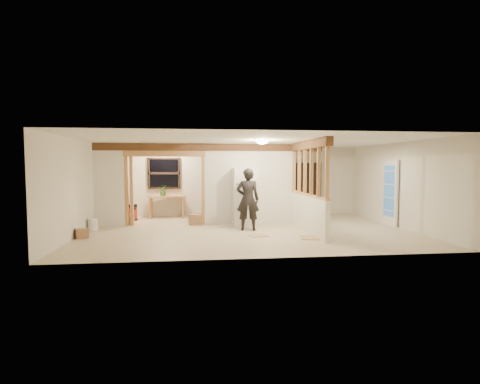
{
  "coord_description": "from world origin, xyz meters",
  "views": [
    {
      "loc": [
        -1.44,
        -10.38,
        1.81
      ],
      "look_at": [
        -0.19,
        0.4,
        1.05
      ],
      "focal_mm": 28.0,
      "sensor_mm": 36.0,
      "label": 1
    }
  ],
  "objects": [
    {
      "name": "french_door",
      "position": [
        4.42,
        0.4,
        1.0
      ],
      "size": [
        0.12,
        0.86,
        2.0
      ],
      "primitive_type": "cube",
      "color": "white",
      "rests_on": "floor"
    },
    {
      "name": "box_util_b",
      "position": [
        -3.64,
        1.49,
        0.15
      ],
      "size": [
        0.33,
        0.33,
        0.29
      ],
      "primitive_type": "cube",
      "rotation": [
        0.0,
        0.0,
        0.04
      ],
      "color": "#9E724C",
      "rests_on": "floor"
    },
    {
      "name": "header_beam_right",
      "position": [
        1.6,
        -0.4,
        2.38
      ],
      "size": [
        0.18,
        3.3,
        0.22
      ],
      "primitive_type": "cube",
      "color": "brown",
      "rests_on": "ceiling"
    },
    {
      "name": "stud_partition",
      "position": [
        1.6,
        -0.4,
        1.66
      ],
      "size": [
        0.14,
        3.2,
        1.32
      ],
      "primitive_type": "cube",
      "color": "tan",
      "rests_on": "pony_wall"
    },
    {
      "name": "potted_plant",
      "position": [
        -2.6,
        2.83,
        0.96
      ],
      "size": [
        0.38,
        0.34,
        0.38
      ],
      "primitive_type": "imported",
      "rotation": [
        0.0,
        0.0,
        -0.14
      ],
      "color": "#286A2A",
      "rests_on": "work_table"
    },
    {
      "name": "work_table",
      "position": [
        -2.48,
        2.9,
        0.38
      ],
      "size": [
        1.32,
        0.85,
        0.77
      ],
      "primitive_type": "cube",
      "rotation": [
        0.0,
        0.0,
        0.21
      ],
      "color": "tan",
      "rests_on": "floor"
    },
    {
      "name": "window_back",
      "position": [
        -2.6,
        3.17,
        1.55
      ],
      "size": [
        1.12,
        0.1,
        1.1
      ],
      "primitive_type": "cube",
      "color": "black",
      "rests_on": "wall_back"
    },
    {
      "name": "bucket",
      "position": [
        -4.34,
        0.39,
        0.17
      ],
      "size": [
        0.29,
        0.29,
        0.33
      ],
      "primitive_type": "cylinder",
      "rotation": [
        0.0,
        0.0,
        0.11
      ],
      "color": "white",
      "rests_on": "floor"
    },
    {
      "name": "box_util_a",
      "position": [
        -1.48,
        1.16,
        0.16
      ],
      "size": [
        0.44,
        0.4,
        0.32
      ],
      "primitive_type": "cube",
      "rotation": [
        0.0,
        0.0,
        -0.24
      ],
      "color": "#9E724C",
      "rests_on": "floor"
    },
    {
      "name": "ceiling_dome_util",
      "position": [
        -2.5,
        2.3,
        2.48
      ],
      "size": [
        0.32,
        0.32,
        0.14
      ],
      "primitive_type": "ellipsoid",
      "color": "#FFEABF",
      "rests_on": "ceiling"
    },
    {
      "name": "wall_front",
      "position": [
        0.0,
        -3.25,
        1.25
      ],
      "size": [
        9.0,
        0.01,
        2.5
      ],
      "primitive_type": "cube",
      "color": "silver",
      "rests_on": "floor"
    },
    {
      "name": "floor_panel_far",
      "position": [
        0.12,
        -0.92,
        0.01
      ],
      "size": [
        0.53,
        0.46,
        0.01
      ],
      "primitive_type": "cube",
      "rotation": [
        0.0,
        0.0,
        0.25
      ],
      "color": "tan",
      "rests_on": "floor"
    },
    {
      "name": "wall_left",
      "position": [
        -4.5,
        0.0,
        1.25
      ],
      "size": [
        0.01,
        6.5,
        2.5
      ],
      "primitive_type": "cube",
      "color": "silver",
      "rests_on": "floor"
    },
    {
      "name": "doorway_frame",
      "position": [
        -2.4,
        1.2,
        1.1
      ],
      "size": [
        2.46,
        0.14,
        2.2
      ],
      "primitive_type": "cube",
      "color": "tan",
      "rests_on": "floor"
    },
    {
      "name": "floor_panel_near",
      "position": [
        1.46,
        -1.35,
        0.01
      ],
      "size": [
        0.71,
        0.71,
        0.02
      ],
      "primitive_type": "cube",
      "rotation": [
        0.0,
        0.0,
        -0.21
      ],
      "color": "tan",
      "rests_on": "floor"
    },
    {
      "name": "wall_back",
      "position": [
        0.0,
        3.25,
        1.25
      ],
      "size": [
        9.0,
        0.01,
        2.5
      ],
      "primitive_type": "cube",
      "color": "silver",
      "rests_on": "floor"
    },
    {
      "name": "partition_left_stub",
      "position": [
        -4.05,
        1.2,
        1.25
      ],
      "size": [
        0.9,
        0.12,
        2.5
      ],
      "primitive_type": "cube",
      "color": "white",
      "rests_on": "floor"
    },
    {
      "name": "bookshelf",
      "position": [
        2.61,
        3.02,
        0.96
      ],
      "size": [
        0.96,
        0.32,
        1.93
      ],
      "primitive_type": "cube",
      "color": "black",
      "rests_on": "floor"
    },
    {
      "name": "woman",
      "position": [
        -0.02,
        -0.04,
        0.88
      ],
      "size": [
        0.69,
        0.5,
        1.75
      ],
      "primitive_type": "imported",
      "rotation": [
        0.0,
        0.0,
        3.0
      ],
      "color": "black",
      "rests_on": "floor"
    },
    {
      "name": "ceiling_dome_main",
      "position": [
        0.3,
        -0.5,
        2.48
      ],
      "size": [
        0.36,
        0.36,
        0.16
      ],
      "primitive_type": "ellipsoid",
      "color": "#FFEABF",
      "rests_on": "ceiling"
    },
    {
      "name": "header_beam_back",
      "position": [
        -1.0,
        1.2,
        2.38
      ],
      "size": [
        7.0,
        0.18,
        0.22
      ],
      "primitive_type": "cube",
      "color": "brown",
      "rests_on": "ceiling"
    },
    {
      "name": "shop_vac",
      "position": [
        -3.61,
        2.29,
        0.27
      ],
      "size": [
        0.46,
        0.46,
        0.55
      ],
      "primitive_type": "cylinder",
      "rotation": [
        0.0,
        0.0,
        -0.1
      ],
      "color": "#A12515",
      "rests_on": "floor"
    },
    {
      "name": "wall_right",
      "position": [
        4.5,
        0.0,
        1.25
      ],
      "size": [
        0.01,
        6.5,
        2.5
      ],
      "primitive_type": "cube",
      "color": "silver",
      "rests_on": "floor"
    },
    {
      "name": "hanging_bulb",
      "position": [
        -2.0,
        1.6,
        2.18
      ],
      "size": [
        0.07,
        0.07,
        0.07
      ],
      "primitive_type": "ellipsoid",
      "color": "#FFD88C",
      "rests_on": "ceiling"
    },
    {
      "name": "floor",
      "position": [
        0.0,
        0.0,
        -0.01
      ],
      "size": [
        9.0,
        6.5,
        0.01
      ],
      "primitive_type": "cube",
      "color": "#C3B191",
      "rests_on": "ground"
    },
    {
      "name": "box_front",
      "position": [
        -4.32,
        -0.67,
        0.12
      ],
      "size": [
        0.37,
        0.34,
        0.24
      ],
      "primitive_type": "cube",
      "rotation": [
        0.0,
        0.0,
        0.43
      ],
      "color": "#9E724C",
      "rests_on": "floor"
    },
    {
      "name": "partition_center",
      "position": [
        0.2,
        1.2,
        1.25
      ],
      "size": [
        2.8,
        0.12,
        2.5
      ],
      "primitive_type": "cube",
      "color": "white",
      "rests_on": "floor"
    },
    {
      "name": "ceiling",
      "position": [
        0.0,
        0.0,
        2.5
      ],
      "size": [
        9.0,
        6.5,
        0.01
      ],
      "primitive_type": "cube",
      "color": "white"
    },
    {
      "name": "refrigerator",
      "position": [
        0.01,
        0.79,
        0.87
      ],
      "size": [
        0.72,
        0.7,
        1.75
      ],
      "primitive_type": "cube",
      "color": "silver",
      "rests_on": "floor"
    },
    {
      "name": "pony_wall",
      "position": [
        1.6,
        -0.4,
        0.5
      ],
      "size": [
        0.12,
        3.2,
        1.0
      ],
      "primitive_type": "cube",
      "color": "white",
      "rests_on": "floor"
    }
  ]
}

